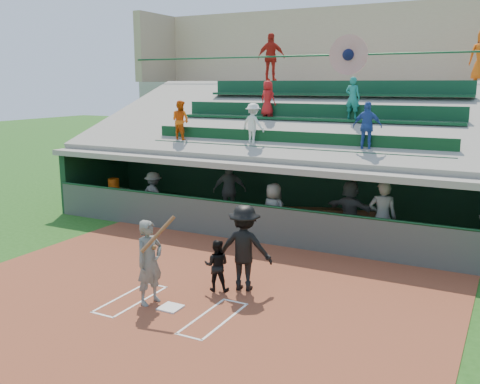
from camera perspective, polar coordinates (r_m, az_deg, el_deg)
The scene contains 19 objects.
ground at distance 11.31m, azimuth -7.40°, elevation -12.28°, with size 100.00×100.00×0.00m, color #1C4C15.
dirt_slab at distance 11.68m, azimuth -5.98°, elevation -11.39°, with size 11.00×9.00×0.02m, color brown.
home_plate at distance 11.29m, azimuth -7.41°, elevation -12.12°, with size 0.43×0.43×0.03m, color white.
batters_box_chalk at distance 11.30m, azimuth -7.41°, elevation -12.18°, with size 2.65×1.85×0.01m.
dugout_floor at distance 16.94m, azimuth 5.76°, elevation -4.02°, with size 16.00×3.50×0.04m, color gray.
concourse_slab at distance 22.85m, azimuth 12.24°, elevation 5.64°, with size 20.00×3.00×4.60m, color #99958B.
grandstand at distance 20.01m, azimuth 9.91°, elevation 4.81°, with size 20.40×10.40×7.80m.
batter_at_plate at distance 11.30m, azimuth -9.62°, elevation -7.36°, with size 0.90×0.78×1.95m.
catcher at distance 11.93m, azimuth -2.51°, elevation -7.81°, with size 0.56×0.44×1.16m, color black.
home_umpire at distance 11.87m, azimuth 0.47°, elevation -5.95°, with size 1.24×0.71×1.92m, color black.
dugout_bench at distance 17.83m, azimuth 7.57°, elevation -2.46°, with size 14.99×0.45×0.45m, color brown.
white_table at distance 19.80m, azimuth -13.17°, elevation -0.80°, with size 0.87×0.65×0.76m, color white.
water_cooler at distance 19.66m, azimuth -13.32°, elevation 0.84°, with size 0.39×0.39×0.39m, color #E7590D.
dugout_player_a at distance 18.27m, azimuth -9.20°, elevation -0.34°, with size 1.03×0.59×1.59m, color #5C5F59.
dugout_player_b at distance 18.02m, azimuth -1.12°, elevation 0.16°, with size 1.12×0.46×1.90m, color #5D5F59.
dugout_player_c at distance 15.58m, azimuth 3.59°, elevation -2.10°, with size 0.82×0.53×1.68m, color #5A5D57.
dugout_player_d at distance 15.97m, azimuth 11.66°, elevation -1.87°, with size 1.61×0.51×1.74m, color #50534E.
dugout_player_e at distance 14.70m, azimuth 14.94°, elevation -2.68°, with size 0.73×0.48×2.00m, color #535651.
concourse_staff_a at distance 22.97m, azimuth 3.35°, elevation 14.13°, with size 1.16×0.48×1.98m, color #B41F14.
Camera 1 is at (6.00, -8.43, 4.55)m, focal length 40.00 mm.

